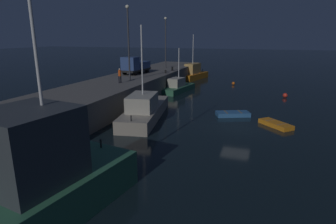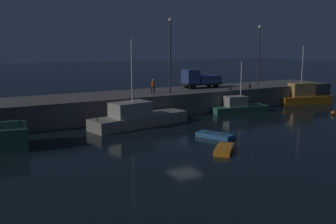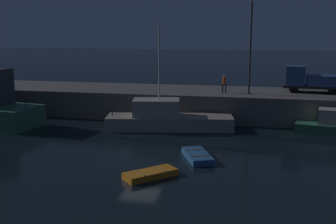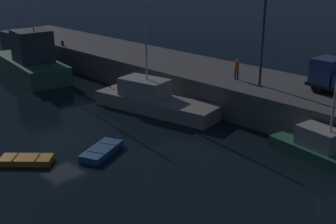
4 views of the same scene
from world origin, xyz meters
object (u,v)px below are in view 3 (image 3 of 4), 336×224
at_px(dockworker, 224,82).
at_px(rowboat_white_mid, 197,156).
at_px(fishing_boat_blue, 166,118).
at_px(utility_truck, 310,80).
at_px(lamp_post_west, 251,39).
at_px(dinghy_orange_near, 150,174).

bearing_deg(dockworker, rowboat_white_mid, -93.02).
height_order(fishing_boat_blue, utility_truck, fishing_boat_blue).
bearing_deg(dockworker, utility_truck, 13.08).
bearing_deg(lamp_post_west, fishing_boat_blue, -144.06).
bearing_deg(dockworker, fishing_boat_blue, -131.85).
relative_size(lamp_post_west, dockworker, 5.20).
distance_m(fishing_boat_blue, dinghy_orange_near, 12.45).
bearing_deg(lamp_post_west, rowboat_white_mid, -102.96).
distance_m(lamp_post_west, dockworker, 4.78).
distance_m(rowboat_white_mid, dockworker, 13.78).
distance_m(fishing_boat_blue, utility_truck, 14.82).
bearing_deg(utility_truck, dockworker, -166.92).
height_order(dinghy_orange_near, rowboat_white_mid, rowboat_white_mid).
xyz_separation_m(rowboat_white_mid, utility_truck, (8.81, 15.23, 3.61)).
xyz_separation_m(rowboat_white_mid, lamp_post_west, (3.05, 13.23, 7.55)).
xyz_separation_m(dinghy_orange_near, dockworker, (2.92, 17.47, 3.39)).
bearing_deg(dockworker, dinghy_orange_near, -99.49).
height_order(fishing_boat_blue, dockworker, fishing_boat_blue).
distance_m(lamp_post_west, utility_truck, 7.26).
distance_m(rowboat_white_mid, utility_truck, 17.96).
bearing_deg(fishing_boat_blue, rowboat_white_mid, -64.48).
distance_m(utility_truck, dockworker, 8.32).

